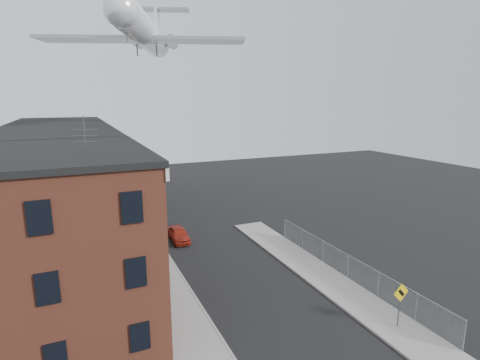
{
  "coord_description": "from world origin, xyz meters",
  "views": [
    {
      "loc": [
        -10.53,
        -14.91,
        12.88
      ],
      "look_at": [
        -0.95,
        6.57,
        7.82
      ],
      "focal_mm": 28.0,
      "sensor_mm": 36.0,
      "label": 1
    }
  ],
  "objects_px": {
    "warning_sign": "(400,298)",
    "car_mid": "(150,215)",
    "utility_pole": "(139,194)",
    "car_far": "(132,189)",
    "airplane": "(146,33)",
    "street_tree": "(128,185)",
    "car_near": "(179,234)"
  },
  "relations": [
    {
      "from": "utility_pole",
      "to": "car_far",
      "type": "distance_m",
      "value": 20.33
    },
    {
      "from": "car_far",
      "to": "airplane",
      "type": "distance_m",
      "value": 21.19
    },
    {
      "from": "warning_sign",
      "to": "street_tree",
      "type": "xyz_separation_m",
      "value": [
        -10.87,
        28.95,
        1.57
      ]
    },
    {
      "from": "utility_pole",
      "to": "car_mid",
      "type": "bearing_deg",
      "value": 73.91
    },
    {
      "from": "car_near",
      "to": "car_far",
      "type": "distance_m",
      "value": 20.39
    },
    {
      "from": "car_mid",
      "to": "warning_sign",
      "type": "bearing_deg",
      "value": -78.45
    },
    {
      "from": "warning_sign",
      "to": "utility_pole",
      "type": "distance_m",
      "value": 22.25
    },
    {
      "from": "warning_sign",
      "to": "airplane",
      "type": "bearing_deg",
      "value": 104.47
    },
    {
      "from": "warning_sign",
      "to": "car_mid",
      "type": "distance_m",
      "value": 27.57
    },
    {
      "from": "warning_sign",
      "to": "street_tree",
      "type": "relative_size",
      "value": 0.54
    },
    {
      "from": "utility_pole",
      "to": "street_tree",
      "type": "height_order",
      "value": "utility_pole"
    },
    {
      "from": "utility_pole",
      "to": "airplane",
      "type": "relative_size",
      "value": 0.37
    },
    {
      "from": "utility_pole",
      "to": "car_near",
      "type": "distance_m",
      "value": 5.2
    },
    {
      "from": "warning_sign",
      "to": "car_far",
      "type": "bearing_deg",
      "value": 103.32
    },
    {
      "from": "warning_sign",
      "to": "street_tree",
      "type": "bearing_deg",
      "value": 110.58
    },
    {
      "from": "car_near",
      "to": "airplane",
      "type": "relative_size",
      "value": 0.16
    },
    {
      "from": "utility_pole",
      "to": "car_near",
      "type": "xyz_separation_m",
      "value": [
        3.27,
        -0.51,
        -4.01
      ]
    },
    {
      "from": "car_mid",
      "to": "car_far",
      "type": "xyz_separation_m",
      "value": [
        0.0,
        12.91,
        0.15
      ]
    },
    {
      "from": "warning_sign",
      "to": "airplane",
      "type": "xyz_separation_m",
      "value": [
        -7.83,
        30.35,
        18.16
      ]
    },
    {
      "from": "utility_pole",
      "to": "car_mid",
      "type": "relative_size",
      "value": 2.77
    },
    {
      "from": "utility_pole",
      "to": "car_far",
      "type": "xyz_separation_m",
      "value": [
        2.0,
        19.84,
        -3.99
      ]
    },
    {
      "from": "airplane",
      "to": "street_tree",
      "type": "bearing_deg",
      "value": -155.34
    },
    {
      "from": "street_tree",
      "to": "airplane",
      "type": "height_order",
      "value": "airplane"
    },
    {
      "from": "car_mid",
      "to": "car_far",
      "type": "bearing_deg",
      "value": 82.03
    },
    {
      "from": "utility_pole",
      "to": "car_mid",
      "type": "xyz_separation_m",
      "value": [
        2.0,
        6.93,
        -4.14
      ]
    },
    {
      "from": "street_tree",
      "to": "airplane",
      "type": "distance_m",
      "value": 16.93
    },
    {
      "from": "utility_pole",
      "to": "car_mid",
      "type": "height_order",
      "value": "utility_pole"
    },
    {
      "from": "utility_pole",
      "to": "airplane",
      "type": "bearing_deg",
      "value": 73.43
    },
    {
      "from": "car_mid",
      "to": "airplane",
      "type": "relative_size",
      "value": 0.13
    },
    {
      "from": "street_tree",
      "to": "car_near",
      "type": "bearing_deg",
      "value": -74.25
    },
    {
      "from": "utility_pole",
      "to": "street_tree",
      "type": "distance_m",
      "value": 10.0
    },
    {
      "from": "warning_sign",
      "to": "car_mid",
      "type": "relative_size",
      "value": 0.86
    }
  ]
}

